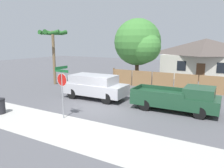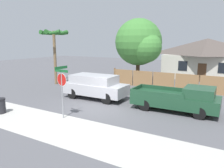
% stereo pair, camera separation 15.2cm
% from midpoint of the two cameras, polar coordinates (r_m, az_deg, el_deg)
% --- Properties ---
extents(ground_plane, '(80.00, 80.00, 0.00)m').
position_cam_midpoint_polar(ground_plane, '(14.34, -3.54, -6.62)').
color(ground_plane, '#56565B').
extents(sidewalk_strip, '(36.00, 3.20, 0.01)m').
position_cam_midpoint_polar(sidewalk_strip, '(11.68, -13.46, -11.10)').
color(sidewalk_strip, beige).
rests_on(sidewalk_strip, ground).
extents(wooden_fence, '(14.70, 0.12, 1.64)m').
position_cam_midpoint_polar(wooden_fence, '(20.28, 18.51, 0.33)').
color(wooden_fence, '#997047').
rests_on(wooden_fence, ground).
extents(house, '(9.91, 6.06, 4.69)m').
position_cam_midpoint_polar(house, '(28.45, 22.94, 6.34)').
color(house, beige).
rests_on(house, ground).
extents(oak_tree, '(4.97, 4.73, 6.65)m').
position_cam_midpoint_polar(oak_tree, '(22.56, 6.87, 10.53)').
color(oak_tree, brown).
rests_on(oak_tree, ground).
extents(palm_tree, '(2.70, 2.91, 5.47)m').
position_cam_midpoint_polar(palm_tree, '(22.97, -15.37, 11.55)').
color(palm_tree, brown).
rests_on(palm_tree, ground).
extents(red_suv, '(4.97, 2.15, 1.83)m').
position_cam_midpoint_polar(red_suv, '(16.80, -4.80, -0.46)').
color(red_suv, '#B7B7BC').
rests_on(red_suv, ground).
extents(orange_pickup, '(5.34, 2.11, 1.66)m').
position_cam_midpoint_polar(orange_pickup, '(14.33, 16.63, -3.68)').
color(orange_pickup, '#1E472D').
rests_on(orange_pickup, ground).
extents(stop_sign, '(1.01, 0.91, 3.00)m').
position_cam_midpoint_polar(stop_sign, '(12.51, -13.24, 0.14)').
color(stop_sign, gray).
rests_on(stop_sign, ground).
extents(trash_bin, '(0.67, 0.67, 0.93)m').
position_cam_midpoint_polar(trash_bin, '(15.06, -27.55, -5.15)').
color(trash_bin, '#28282D').
rests_on(trash_bin, ground).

